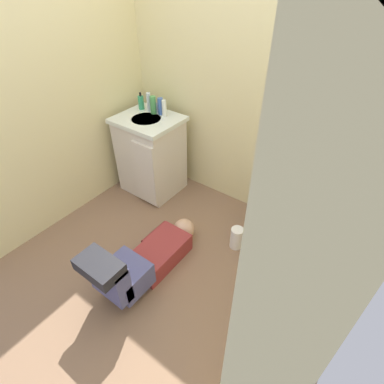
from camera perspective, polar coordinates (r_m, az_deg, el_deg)
name	(u,v)px	position (r m, az deg, el deg)	size (l,w,h in m)	color
ground_plane	(164,259)	(2.64, -5.40, -12.65)	(2.74, 3.11, 0.04)	#816148
wall_back	(241,81)	(2.70, 9.21, 20.07)	(2.40, 0.08, 2.40)	beige
wall_left	(42,90)	(2.75, -26.63, 17.00)	(0.08, 2.11, 2.40)	beige
wall_right	(354,203)	(1.45, 28.49, -1.91)	(0.08, 2.11, 2.40)	beige
toilet	(290,209)	(2.63, 18.14, -3.06)	(0.36, 0.46, 0.75)	silver
vanity_cabinet	(151,155)	(3.13, -7.81, 7.04)	(0.60, 0.53, 0.82)	beige
faucet	(157,108)	(3.02, -6.67, 15.59)	(0.02, 0.02, 0.10)	silver
person_plumber	(143,260)	(2.41, -9.26, -12.59)	(0.39, 1.06, 0.52)	maroon
tissue_box	(300,158)	(2.47, 19.90, 6.05)	(0.22, 0.11, 0.10)	silver
toiletry_bag	(320,164)	(2.44, 23.17, 4.91)	(0.12, 0.09, 0.11)	#26262D
soap_dispenser	(141,102)	(3.12, -9.66, 16.46)	(0.06, 0.06, 0.17)	#349965
bottle_clear	(149,102)	(3.06, -8.21, 16.59)	(0.04, 0.04, 0.18)	silver
bottle_green	(153,105)	(3.00, -7.40, 16.08)	(0.06, 0.06, 0.17)	#4B9D51
bottle_blue	(161,106)	(2.98, -5.99, 15.91)	(0.05, 0.05, 0.16)	#4066B3
bottle_white	(164,108)	(2.94, -5.31, 15.58)	(0.04, 0.04, 0.15)	white
paper_towel_roll	(237,238)	(2.66, 8.47, -8.62)	(0.11, 0.11, 0.20)	white
toilet_paper_roll	(268,319)	(2.31, 14.20, -22.36)	(0.11, 0.11, 0.10)	white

